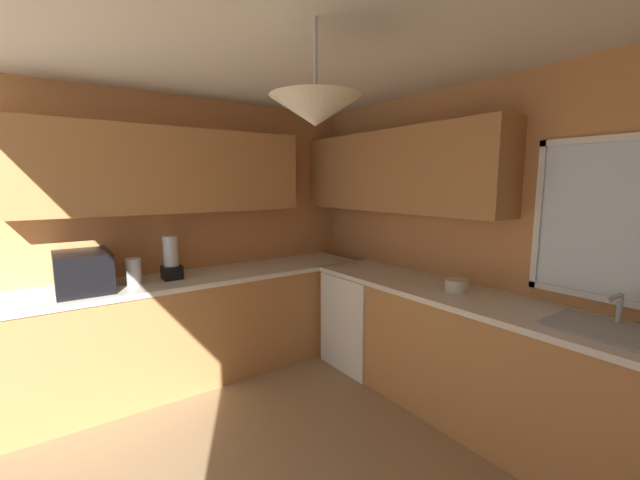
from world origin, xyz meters
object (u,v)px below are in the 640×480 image
at_px(sink_assembly, 607,329).
at_px(bowl, 456,286).
at_px(blender_appliance, 171,260).
at_px(microwave, 83,272).
at_px(dishwasher, 365,319).
at_px(kettle, 134,272).

height_order(sink_assembly, bowl, sink_assembly).
bearing_deg(blender_appliance, microwave, -90.00).
bearing_deg(microwave, sink_assembly, 41.16).
xyz_separation_m(dishwasher, bowl, (0.95, 0.03, 0.52)).
height_order(microwave, kettle, microwave).
relative_size(dishwasher, sink_assembly, 1.56).
distance_m(sink_assembly, bowl, 0.95).
bearing_deg(dishwasher, microwave, -106.74).
distance_m(dishwasher, sink_assembly, 1.95).
xyz_separation_m(microwave, sink_assembly, (2.55, 2.23, -0.13)).
relative_size(dishwasher, microwave, 1.80).
distance_m(bowl, blender_appliance, 2.27).
distance_m(kettle, blender_appliance, 0.30).
distance_m(dishwasher, blender_appliance, 1.81).
relative_size(kettle, bowl, 1.29).
relative_size(sink_assembly, bowl, 3.44).
bearing_deg(kettle, sink_assembly, 36.79).
distance_m(dishwasher, microwave, 2.37).
bearing_deg(bowl, blender_appliance, -135.21).
bearing_deg(microwave, bowl, 54.17).
bearing_deg(blender_appliance, bowl, 44.79).
distance_m(microwave, sink_assembly, 3.39).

